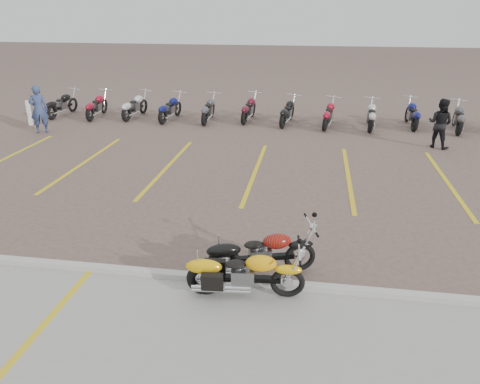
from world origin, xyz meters
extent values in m
plane|color=#6D564E|center=(0.00, 0.00, 0.00)|extent=(100.00, 100.00, 0.00)
cube|color=#ADAAA3|center=(0.00, -2.00, 0.06)|extent=(60.00, 0.18, 0.12)
cube|color=gold|center=(-2.30, -4.50, 0.01)|extent=(0.12, 5.00, 0.00)
torus|color=black|center=(1.34, -2.27, 0.29)|extent=(0.59, 0.15, 0.58)
torus|color=black|center=(-0.04, -2.39, 0.29)|extent=(0.63, 0.21, 0.62)
cube|color=black|center=(0.65, -2.33, 0.34)|extent=(1.17, 0.21, 0.09)
cube|color=slate|center=(0.61, -2.34, 0.39)|extent=(0.40, 0.30, 0.30)
ellipsoid|color=#ECA00C|center=(0.90, -2.31, 0.66)|extent=(0.54, 0.33, 0.27)
ellipsoid|color=black|center=(0.49, -2.35, 0.63)|extent=(0.37, 0.26, 0.11)
torus|color=black|center=(1.51, -1.41, 0.29)|extent=(0.59, 0.28, 0.59)
torus|color=black|center=(0.18, -1.85, 0.29)|extent=(0.64, 0.34, 0.62)
cube|color=black|center=(0.84, -1.63, 0.34)|extent=(1.15, 0.47, 0.09)
cube|color=slate|center=(0.80, -1.65, 0.40)|extent=(0.44, 0.38, 0.31)
ellipsoid|color=black|center=(1.08, -1.55, 0.67)|extent=(0.59, 0.44, 0.27)
ellipsoid|color=black|center=(0.69, -1.68, 0.63)|extent=(0.41, 0.33, 0.11)
imported|color=navy|center=(-8.71, 7.20, 0.91)|extent=(0.78, 0.67, 1.81)
imported|color=black|center=(5.88, 7.50, 0.84)|extent=(1.04, 0.99, 1.69)
cube|color=white|center=(-9.83, 8.27, 0.50)|extent=(0.19, 0.19, 1.00)
camera|label=1|loc=(1.62, -8.98, 4.60)|focal=35.00mm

